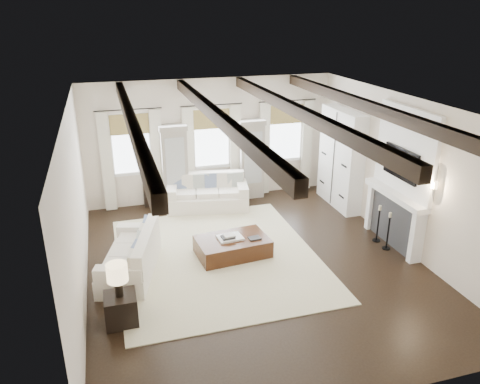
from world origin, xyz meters
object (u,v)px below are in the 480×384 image
object	(u,v)px
sofa_left	(133,257)
side_table_front	(121,309)
sofa_back	(207,194)
ottoman	(233,247)
side_table_back	(151,194)

from	to	relation	value
sofa_left	side_table_front	distance (m)	1.56
sofa_back	sofa_left	size ratio (longest dim) A/B	1.02
sofa_back	sofa_left	bearing A→B (deg)	-127.26
sofa_back	ottoman	xyz separation A→B (m)	(-0.05, -2.62, -0.17)
side_table_front	side_table_back	world-z (taller)	side_table_back
sofa_back	side_table_front	distance (m)	4.89
ottoman	side_table_back	bearing A→B (deg)	106.70
sofa_left	side_table_front	bearing A→B (deg)	-101.61
sofa_back	sofa_left	xyz separation A→B (m)	(-2.08, -2.74, -0.02)
ottoman	side_table_back	world-z (taller)	side_table_back
ottoman	sofa_left	bearing A→B (deg)	178.08
sofa_left	side_table_front	world-z (taller)	sofa_left
ottoman	sofa_back	bearing A→B (deg)	83.41
side_table_back	sofa_back	bearing A→B (deg)	-24.32
side_table_back	ottoman	bearing A→B (deg)	-67.90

